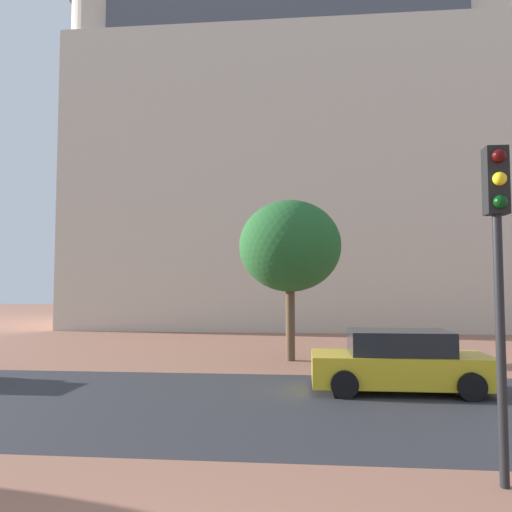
# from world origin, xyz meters

# --- Properties ---
(ground_plane) EXTENTS (120.00, 120.00, 0.00)m
(ground_plane) POSITION_xyz_m (0.00, 10.00, 0.00)
(ground_plane) COLOR #93604C
(street_asphalt_strip) EXTENTS (120.00, 7.33, 0.00)m
(street_asphalt_strip) POSITION_xyz_m (0.00, 8.39, 0.00)
(street_asphalt_strip) COLOR #2D2D33
(street_asphalt_strip) RESTS_ON ground_plane
(landmark_building) EXTENTS (26.99, 15.46, 36.07)m
(landmark_building) POSITION_xyz_m (0.39, 32.79, 10.96)
(landmark_building) COLOR beige
(landmark_building) RESTS_ON ground_plane
(car_yellow) EXTENTS (4.26, 2.07, 1.48)m
(car_yellow) POSITION_xyz_m (3.49, 10.01, 0.71)
(car_yellow) COLOR gold
(car_yellow) RESTS_ON ground_plane
(traffic_light_pole) EXTENTS (0.28, 0.34, 4.40)m
(traffic_light_pole) POSITION_xyz_m (3.71, 4.12, 3.08)
(traffic_light_pole) COLOR black
(traffic_light_pole) RESTS_ON ground_plane
(tree_curb_far) EXTENTS (3.58, 3.58, 5.61)m
(tree_curb_far) POSITION_xyz_m (0.69, 14.88, 3.98)
(tree_curb_far) COLOR brown
(tree_curb_far) RESTS_ON ground_plane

